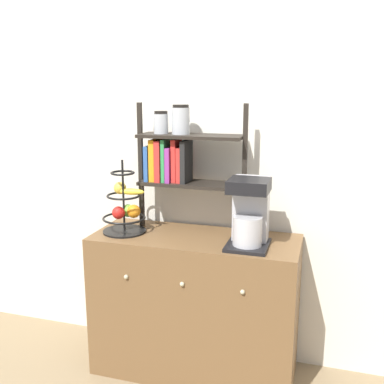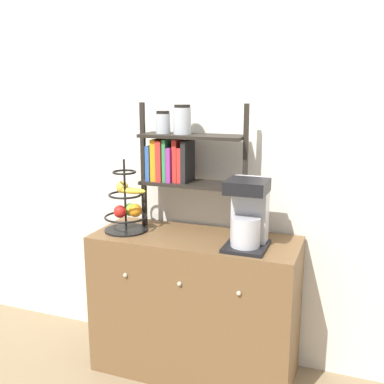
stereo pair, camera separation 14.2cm
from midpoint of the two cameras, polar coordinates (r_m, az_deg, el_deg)
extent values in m
cube|color=silver|center=(2.61, 4.00, 6.22)|extent=(7.00, 0.05, 2.60)
cube|color=brown|center=(2.63, 1.96, -14.18)|extent=(1.13, 0.45, 0.81)
sphere|color=#B2AD8C|center=(2.45, -6.81, -10.48)|extent=(0.02, 0.02, 0.02)
sphere|color=#B2AD8C|center=(2.33, 0.17, -11.61)|extent=(0.02, 0.02, 0.02)
sphere|color=#B2AD8C|center=(2.25, 7.82, -12.65)|extent=(0.02, 0.02, 0.02)
cube|color=black|center=(2.33, 8.64, -6.83)|extent=(0.21, 0.25, 0.02)
cube|color=#B7B7BC|center=(2.34, 9.14, -2.19)|extent=(0.18, 0.10, 0.34)
cylinder|color=#B7B7BC|center=(2.28, 8.60, -5.03)|extent=(0.15, 0.15, 0.15)
cube|color=black|center=(2.23, 8.85, 0.70)|extent=(0.20, 0.20, 0.06)
cylinder|color=black|center=(2.59, -6.80, -4.80)|extent=(0.24, 0.24, 0.01)
cylinder|color=black|center=(2.54, -6.92, -0.35)|extent=(0.01, 0.01, 0.40)
torus|color=black|center=(2.57, -6.85, -3.16)|extent=(0.24, 0.24, 0.01)
torus|color=black|center=(2.54, -6.92, -0.35)|extent=(0.19, 0.19, 0.01)
torus|color=black|center=(2.51, -7.00, 2.51)|extent=(0.13, 0.13, 0.01)
sphere|color=red|center=(2.54, -7.56, -2.49)|extent=(0.07, 0.07, 0.07)
sphere|color=#6BAD33|center=(2.58, -6.34, -2.25)|extent=(0.07, 0.07, 0.07)
sphere|color=orange|center=(2.55, -5.64, -2.35)|extent=(0.08, 0.08, 0.08)
ellipsoid|color=yellow|center=(2.53, -5.93, 0.14)|extent=(0.15, 0.05, 0.04)
sphere|color=gold|center=(2.57, -7.30, 0.61)|extent=(0.07, 0.07, 0.07)
cube|color=black|center=(2.61, -4.63, 3.38)|extent=(0.02, 0.02, 0.72)
cube|color=black|center=(2.42, 8.43, 2.54)|extent=(0.02, 0.02, 0.72)
cube|color=black|center=(2.52, 1.64, 1.06)|extent=(0.58, 0.20, 0.02)
cube|color=black|center=(2.48, 1.68, 7.10)|extent=(0.58, 0.20, 0.02)
cube|color=#2D599E|center=(2.58, -3.46, 3.78)|extent=(0.02, 0.15, 0.20)
cube|color=orange|center=(2.57, -2.78, 4.15)|extent=(0.03, 0.14, 0.23)
cube|color=red|center=(2.55, -2.04, 4.07)|extent=(0.03, 0.16, 0.23)
cube|color=#2D8C47|center=(2.54, -1.39, 4.11)|extent=(0.02, 0.15, 0.24)
cube|color=#8C338C|center=(2.54, -0.80, 3.59)|extent=(0.03, 0.16, 0.19)
cube|color=red|center=(2.52, -0.18, 4.05)|extent=(0.03, 0.12, 0.24)
cube|color=red|center=(2.51, 0.44, 3.53)|extent=(0.02, 0.13, 0.19)
cube|color=black|center=(2.50, 1.08, 3.93)|extent=(0.03, 0.15, 0.23)
cylinder|color=#ADB2B7|center=(2.53, -2.08, 8.66)|extent=(0.08, 0.08, 0.11)
cylinder|color=black|center=(2.53, -2.09, 10.08)|extent=(0.07, 0.07, 0.02)
cylinder|color=#ADB2B7|center=(2.49, 0.42, 9.01)|extent=(0.10, 0.10, 0.14)
cylinder|color=black|center=(2.48, 0.42, 10.85)|extent=(0.09, 0.09, 0.02)
camera|label=1|loc=(0.07, -88.31, 0.39)|focal=42.00mm
camera|label=2|loc=(0.07, 91.69, -0.39)|focal=42.00mm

